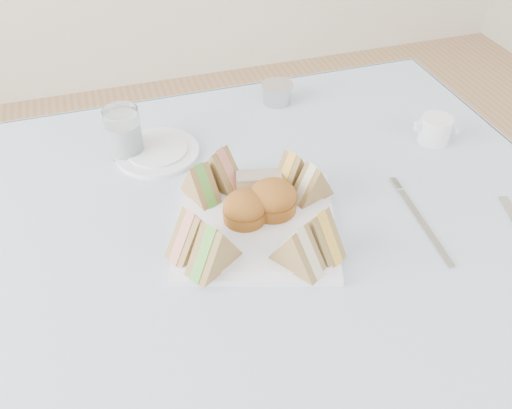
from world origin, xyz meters
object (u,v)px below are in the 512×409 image
object	(u,v)px
creamer_jug	(435,130)
serving_plate	(256,224)
water_glass	(124,133)
table	(290,360)

from	to	relation	value
creamer_jug	serving_plate	bearing A→B (deg)	-151.71
water_glass	creamer_jug	size ratio (longest dim) A/B	1.60
table	water_glass	world-z (taller)	water_glass
water_glass	creamer_jug	xyz separation A→B (m)	(0.60, -0.14, -0.02)
table	creamer_jug	world-z (taller)	creamer_jug
water_glass	creamer_jug	world-z (taller)	water_glass
table	creamer_jug	bearing A→B (deg)	25.27
serving_plate	water_glass	distance (m)	0.33
serving_plate	table	bearing A→B (deg)	-11.55
serving_plate	creamer_jug	bearing A→B (deg)	35.42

